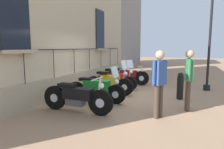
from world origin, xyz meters
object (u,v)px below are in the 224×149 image
Objects in this scene: motorcycle_yellow at (109,83)px; bollard at (180,86)px; motorcycle_green at (96,89)px; lamppost at (211,25)px; crowd_barrier at (166,70)px; pedestrian_walking at (189,76)px; motorcycle_red at (117,79)px; motorcycle_maroon at (128,76)px; pedestrian_standing at (159,80)px; motorcycle_black at (77,97)px.

bollard is (2.66, 0.17, 0.04)m from motorcycle_yellow.
lamppost reaches higher than motorcycle_green.
pedestrian_walking reaches higher than crowd_barrier.
crowd_barrier is (1.72, 5.47, 0.12)m from motorcycle_green.
motorcycle_red is at bearing 92.40° from motorcycle_green.
lamppost is at bearing 30.13° from motorcycle_yellow.
motorcycle_maroon is 2.21× the size of bollard.
motorcycle_red is at bearing 143.58° from pedestrian_walking.
lamppost reaches higher than motorcycle_maroon.
pedestrian_walking is (3.02, -2.22, 0.60)m from motorcycle_red.
pedestrian_standing reaches higher than motorcycle_green.
motorcycle_maroon is at bearing 88.46° from motorcycle_green.
lamppost reaches higher than motorcycle_black.
motorcycle_red is 3.60m from crowd_barrier.
motorcycle_green is at bearing 88.85° from motorcycle_black.
pedestrian_standing reaches higher than motorcycle_black.
motorcycle_black is 3.57m from motorcycle_red.
motorcycle_yellow is 1.16× the size of pedestrian_walking.
motorcycle_black is at bearing -104.65° from crowd_barrier.
pedestrian_standing is (2.11, -4.27, 0.58)m from motorcycle_maroon.
crowd_barrier is 2.52× the size of bollard.
crowd_barrier is (1.82, 3.11, 0.15)m from motorcycle_red.
motorcycle_black is 2.30× the size of bollard.
pedestrian_standing is (2.21, -2.04, 0.57)m from motorcycle_yellow.
motorcycle_yellow is at bearing 90.38° from motorcycle_green.
motorcycle_black is 1.08× the size of motorcycle_red.
motorcycle_yellow is at bearing -92.60° from motorcycle_maroon.
motorcycle_red is 0.43× the size of lamppost.
motorcycle_maroon is at bearing 80.10° from motorcycle_red.
motorcycle_maroon is (0.10, 2.23, -0.01)m from motorcycle_yellow.
crowd_barrier is 5.48m from pedestrian_walking.
bollard is (2.68, 2.60, 0.04)m from motorcycle_black.
pedestrian_standing reaches higher than crowd_barrier.
pedestrian_walking is at bearing -78.35° from bollard.
crowd_barrier is at bearing 59.65° from motorcycle_red.
bollard is 1.39m from pedestrian_walking.
motorcycle_black is 1.25× the size of pedestrian_walking.
crowd_barrier is at bearing 75.35° from motorcycle_black.
motorcycle_maroon is 4.80m from pedestrian_standing.
motorcycle_red is 1.16× the size of pedestrian_standing.
pedestrian_standing is (0.48, -6.28, 0.45)m from crowd_barrier.
motorcycle_black is at bearing -88.80° from motorcycle_red.
motorcycle_green is at bearing -177.24° from pedestrian_walking.
motorcycle_green is 1.04× the size of motorcycle_yellow.
motorcycle_yellow is (0.02, 2.43, -0.01)m from motorcycle_black.
bollard is at bearing -117.42° from lamppost.
lamppost is at bearing 62.58° from bollard.
lamppost is 3.18m from bollard.
motorcycle_red reaches higher than motorcycle_black.
motorcycle_red is at bearing 160.75° from bollard.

